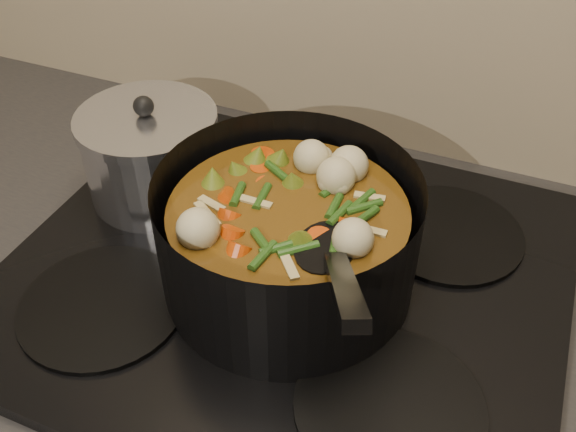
% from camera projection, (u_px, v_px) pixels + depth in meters
% --- Properties ---
extents(stovetop, '(0.62, 0.54, 0.03)m').
position_uv_depth(stovetop, '(286.00, 274.00, 0.74)').
color(stovetop, black).
rests_on(stovetop, counter).
extents(stockpot, '(0.33, 0.37, 0.20)m').
position_uv_depth(stockpot, '(288.00, 239.00, 0.68)').
color(stockpot, black).
rests_on(stockpot, stovetop).
extents(saucepan, '(0.17, 0.17, 0.14)m').
position_uv_depth(saucepan, '(152.00, 155.00, 0.81)').
color(saucepan, silver).
rests_on(saucepan, stovetop).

